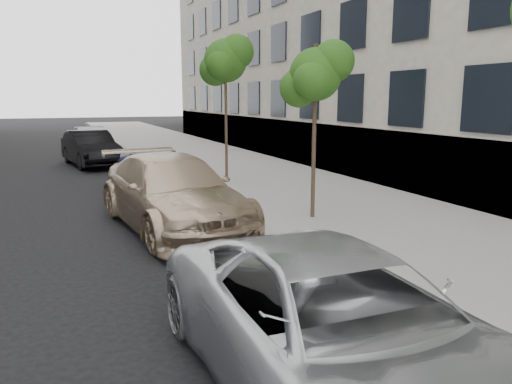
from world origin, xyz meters
TOP-DOWN VIEW (x-y plane):
  - sidewalk at (4.30, 24.00)m, footprint 6.40×72.00m
  - curb at (1.18, 24.00)m, footprint 0.15×72.00m
  - tree_mid at (3.23, 8.00)m, footprint 1.61×1.41m
  - tree_far at (3.23, 14.50)m, footprint 1.82×1.62m
  - minivan at (-0.12, 1.40)m, footprint 2.52×5.44m
  - suv at (-0.10, 8.76)m, footprint 3.00×6.07m
  - sedan_blue at (-0.10, 14.18)m, footprint 2.00×3.96m
  - sedan_black at (-1.03, 20.95)m, footprint 2.45×5.00m
  - sedan_rear at (-0.69, 26.37)m, footprint 2.33×5.00m

SIDE VIEW (x-z plane):
  - sidewalk at x=4.30m, z-range 0.00..0.14m
  - curb at x=1.18m, z-range 0.00..0.14m
  - sedan_blue at x=-0.10m, z-range 0.00..1.29m
  - sedan_rear at x=-0.69m, z-range 0.00..1.41m
  - minivan at x=-0.12m, z-range 0.00..1.51m
  - sedan_black at x=-1.03m, z-range 0.00..1.58m
  - suv at x=-0.10m, z-range 0.00..1.70m
  - tree_mid at x=3.23m, z-range 1.45..5.68m
  - tree_far at x=3.23m, z-range 1.77..6.84m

